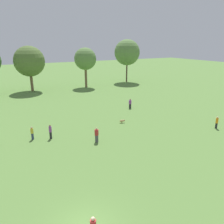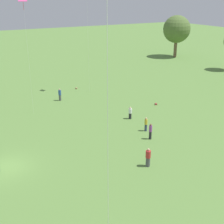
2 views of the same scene
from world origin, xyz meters
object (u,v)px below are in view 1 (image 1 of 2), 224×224
object	(u,v)px
person_4	(217,122)
dog_0	(122,121)
person_3	(50,132)
person_6	(97,135)
person_0	(130,104)
person_1	(32,133)

from	to	relation	value
person_4	dog_0	xyz separation A→B (m)	(-10.34, 8.16, -0.56)
person_3	person_6	size ratio (longest dim) A/B	1.00
person_4	person_6	size ratio (longest dim) A/B	0.95
person_0	person_4	bearing A→B (deg)	-91.41
dog_0	person_3	bearing A→B (deg)	-69.64
person_3	person_6	xyz separation A→B (m)	(4.61, -3.62, -0.03)
person_1	dog_0	world-z (taller)	person_1
person_0	person_3	bearing A→B (deg)	179.64
person_6	dog_0	bearing A→B (deg)	61.22
person_4	person_3	bearing A→B (deg)	-137.25
person_0	person_1	xyz separation A→B (m)	(-17.88, -5.41, 0.00)
dog_0	person_1	bearing A→B (deg)	-73.83
person_0	person_6	distance (m)	14.96
person_0	person_1	size ratio (longest dim) A/B	1.04
person_1	person_6	bearing A→B (deg)	-9.77
person_4	person_6	world-z (taller)	person_6
person_6	person_4	bearing A→B (deg)	13.44
person_4	person_1	bearing A→B (deg)	-137.47
person_0	person_4	size ratio (longest dim) A/B	0.99
person_0	person_6	bearing A→B (deg)	-160.61
person_1	person_0	bearing A→B (deg)	40.91
person_6	dog_0	size ratio (longest dim) A/B	2.32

